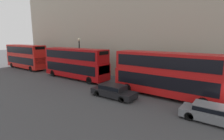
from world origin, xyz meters
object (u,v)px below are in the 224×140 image
object	(u,v)px
bus_third_in_queue	(26,56)
car_dark_sedan	(212,113)
bus_leading	(166,73)
bus_second_in_queue	(75,62)
pedestrian	(40,63)
car_hatchback	(113,91)

from	to	relation	value
bus_third_in_queue	car_dark_sedan	world-z (taller)	bus_third_in_queue
bus_leading	bus_third_in_queue	size ratio (longest dim) A/B	1.01
bus_second_in_queue	pedestrian	bearing A→B (deg)	78.66
bus_leading	bus_third_in_queue	bearing A→B (deg)	90.00
bus_leading	bus_second_in_queue	world-z (taller)	bus_leading
bus_leading	bus_second_in_queue	size ratio (longest dim) A/B	0.96
bus_third_in_queue	car_hatchback	xyz separation A→B (m)	(-3.40, -23.83, -1.85)
bus_leading	pedestrian	distance (m)	28.04
car_dark_sedan	car_hatchback	world-z (taller)	car_hatchback
bus_second_in_queue	bus_third_in_queue	bearing A→B (deg)	90.00
car_dark_sedan	car_hatchback	bearing A→B (deg)	90.00
bus_leading	car_hatchback	distance (m)	5.61
bus_leading	bus_third_in_queue	distance (m)	27.92
bus_third_in_queue	pedestrian	size ratio (longest dim) A/B	6.74
bus_second_in_queue	car_hatchback	bearing A→B (deg)	-109.69
car_hatchback	pedestrian	bearing A→B (deg)	75.24
car_dark_sedan	pedestrian	size ratio (longest dim) A/B	2.70
pedestrian	car_dark_sedan	bearing A→B (deg)	-100.88
car_dark_sedan	car_hatchback	distance (m)	8.80
bus_second_in_queue	pedestrian	distance (m)	14.63
bus_third_in_queue	car_dark_sedan	bearing A→B (deg)	-95.95
bus_second_in_queue	car_dark_sedan	world-z (taller)	bus_second_in_queue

